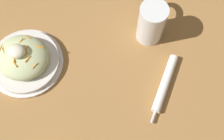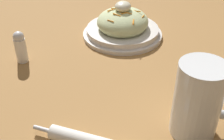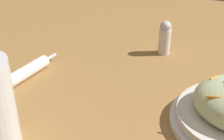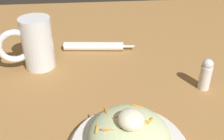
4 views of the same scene
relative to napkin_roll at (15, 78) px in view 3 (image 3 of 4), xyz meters
name	(u,v)px [view 3 (image 3 of 4)]	position (x,y,z in m)	size (l,w,h in m)	color
ground_plane	(122,92)	(0.21, 0.06, -0.01)	(1.43, 1.43, 0.00)	#9E703D
napkin_roll	(15,78)	(0.00, 0.00, 0.00)	(0.05, 0.23, 0.03)	white
salt_shaker	(165,37)	(0.24, 0.27, 0.03)	(0.03, 0.03, 0.08)	white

